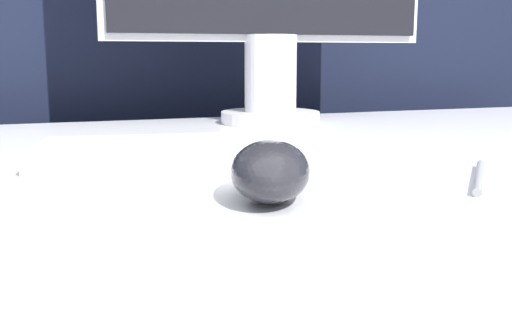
# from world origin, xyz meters

# --- Properties ---
(partition_panel) EXTENTS (5.00, 0.03, 1.44)m
(partition_panel) POSITION_xyz_m (0.00, 0.60, 0.72)
(partition_panel) COLOR black
(partition_panel) RESTS_ON ground_plane
(computer_mouse_near) EXTENTS (0.10, 0.14, 0.05)m
(computer_mouse_near) POSITION_xyz_m (0.05, -0.17, 0.77)
(computer_mouse_near) COLOR #232328
(computer_mouse_near) RESTS_ON desk
(keyboard) EXTENTS (0.39, 0.17, 0.02)m
(keyboard) POSITION_xyz_m (0.04, 0.03, 0.76)
(keyboard) COLOR silver
(keyboard) RESTS_ON desk
(pen) EXTENTS (0.10, 0.11, 0.01)m
(pen) POSITION_xyz_m (0.26, -0.16, 0.75)
(pen) COLOR #99999E
(pen) RESTS_ON desk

